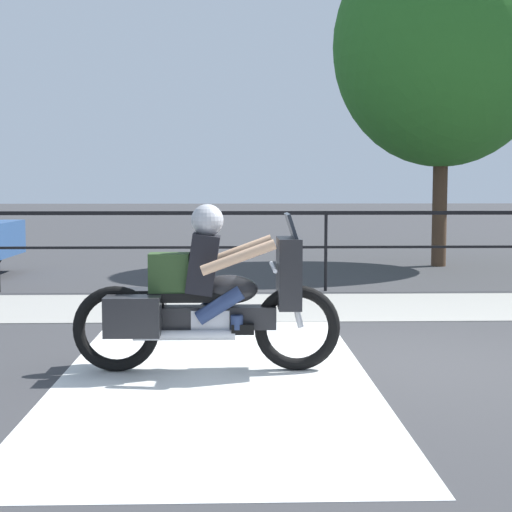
% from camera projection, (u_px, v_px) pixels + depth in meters
% --- Properties ---
extents(ground_plane, '(120.00, 120.00, 0.00)m').
position_uv_depth(ground_plane, '(388.00, 363.00, 7.35)').
color(ground_plane, '#38383A').
extents(sidewalk_band, '(44.00, 2.40, 0.01)m').
position_uv_depth(sidewalk_band, '(339.00, 306.00, 10.74)').
color(sidewalk_band, '#99968E').
rests_on(sidewalk_band, ground).
extents(crosswalk_band, '(2.69, 6.00, 0.01)m').
position_uv_depth(crosswalk_band, '(215.00, 369.00, 7.11)').
color(crosswalk_band, silver).
rests_on(crosswalk_band, ground).
extents(fence_railing, '(36.00, 0.05, 1.26)m').
position_uv_depth(fence_railing, '(326.00, 228.00, 12.24)').
color(fence_railing, black).
rests_on(fence_railing, ground).
extents(motorcycle, '(2.40, 0.76, 1.50)m').
position_uv_depth(motorcycle, '(206.00, 297.00, 7.00)').
color(motorcycle, black).
rests_on(motorcycle, ground).
extents(tree_behind_sign, '(4.40, 4.40, 6.87)m').
position_uv_depth(tree_behind_sign, '(443.00, 46.00, 15.68)').
color(tree_behind_sign, '#473323').
rests_on(tree_behind_sign, ground).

